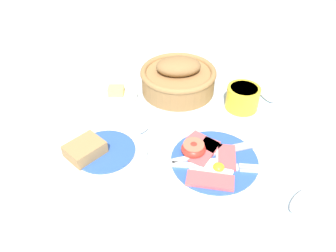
# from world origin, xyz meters

# --- Properties ---
(ground_plane) EXTENTS (3.00, 3.00, 0.00)m
(ground_plane) POSITION_xyz_m (0.00, 0.00, 0.00)
(ground_plane) COLOR #A3BCD1
(breakfast_plate) EXTENTS (0.25, 0.25, 0.04)m
(breakfast_plate) POSITION_xyz_m (0.07, 0.03, 0.01)
(breakfast_plate) COLOR silver
(breakfast_plate) RESTS_ON ground_plane
(bread_plate) EXTENTS (0.18, 0.18, 0.04)m
(bread_plate) POSITION_xyz_m (-0.17, 0.00, 0.01)
(bread_plate) COLOR silver
(bread_plate) RESTS_ON ground_plane
(sugar_cup) EXTENTS (0.08, 0.08, 0.06)m
(sugar_cup) POSITION_xyz_m (0.12, 0.24, 0.03)
(sugar_cup) COLOR yellow
(sugar_cup) RESTS_ON ground_plane
(bread_basket) EXTENTS (0.20, 0.20, 0.10)m
(bread_basket) POSITION_xyz_m (-0.05, 0.29, 0.04)
(bread_basket) COLOR olive
(bread_basket) RESTS_ON ground_plane
(butter_dish) EXTENTS (0.11, 0.11, 0.03)m
(butter_dish) POSITION_xyz_m (-0.21, 0.22, 0.01)
(butter_dish) COLOR silver
(butter_dish) RESTS_ON ground_plane
(teaspoon_by_saucer) EXTENTS (0.16, 0.13, 0.01)m
(teaspoon_by_saucer) POSITION_xyz_m (-0.10, 0.10, 0.01)
(teaspoon_by_saucer) COLOR silver
(teaspoon_by_saucer) RESTS_ON ground_plane
(teaspoon_near_cup) EXTENTS (0.11, 0.18, 0.01)m
(teaspoon_near_cup) POSITION_xyz_m (0.19, 0.28, 0.01)
(teaspoon_near_cup) COLOR silver
(teaspoon_near_cup) RESTS_ON ground_plane
(teaspoon_stray) EXTENTS (0.11, 0.18, 0.01)m
(teaspoon_stray) POSITION_xyz_m (0.23, -0.06, 0.01)
(teaspoon_stray) COLOR silver
(teaspoon_stray) RESTS_ON ground_plane
(fork_on_cloth) EXTENTS (0.15, 0.14, 0.01)m
(fork_on_cloth) POSITION_xyz_m (-0.01, -0.13, 0.00)
(fork_on_cloth) COLOR silver
(fork_on_cloth) RESTS_ON ground_plane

